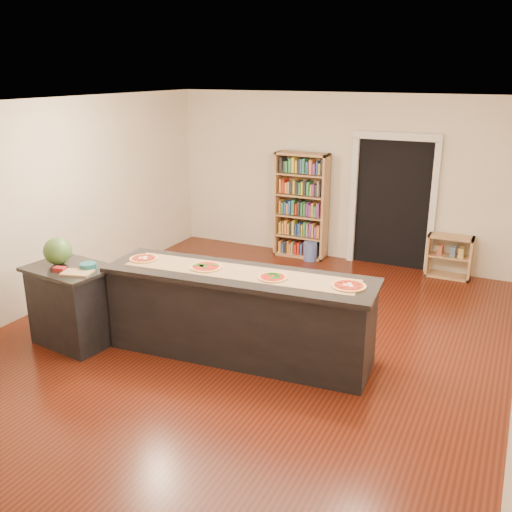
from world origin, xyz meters
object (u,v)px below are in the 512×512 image
at_px(bookshelf, 301,206).
at_px(watermelon, 58,251).
at_px(low_shelf, 449,256).
at_px(waste_bin, 310,251).
at_px(side_counter, 73,305).
at_px(kitchen_island, 239,315).

relative_size(bookshelf, watermelon, 5.56).
xyz_separation_m(low_shelf, waste_bin, (-2.26, -0.17, -0.17)).
bearing_deg(side_counter, low_shelf, 56.76).
bearing_deg(waste_bin, side_counter, -109.45).
bearing_deg(bookshelf, side_counter, -105.73).
bearing_deg(waste_bin, watermelon, -111.70).
xyz_separation_m(side_counter, bookshelf, (1.21, 4.30, 0.42)).
xyz_separation_m(kitchen_island, watermelon, (-2.11, -0.54, 0.62)).
relative_size(side_counter, low_shelf, 1.43).
relative_size(bookshelf, low_shelf, 2.66).
bearing_deg(side_counter, bookshelf, 81.79).
relative_size(kitchen_island, side_counter, 3.15).
bearing_deg(kitchen_island, watermelon, -170.51).
bearing_deg(watermelon, waste_bin, 68.30).
height_order(kitchen_island, waste_bin, kitchen_island).
distance_m(kitchen_island, side_counter, 2.02).
bearing_deg(watermelon, side_counter, -8.46).
height_order(waste_bin, watermelon, watermelon).
bearing_deg(low_shelf, waste_bin, -175.58).
relative_size(low_shelf, watermelon, 2.09).
bearing_deg(side_counter, watermelon, 179.06).
height_order(kitchen_island, low_shelf, kitchen_island).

